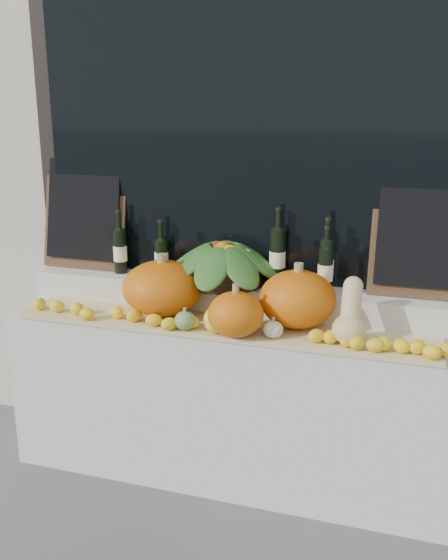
% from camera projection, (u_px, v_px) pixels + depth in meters
% --- Properties ---
extents(storefront_facade, '(7.00, 0.94, 4.50)m').
position_uv_depth(storefront_facade, '(267.00, 48.00, 3.47)').
color(storefront_facade, beige).
rests_on(storefront_facade, ground).
extents(display_sill, '(2.30, 0.55, 0.88)m').
position_uv_depth(display_sill, '(228.00, 398.00, 3.32)').
color(display_sill, silver).
rests_on(display_sill, ground).
extents(rear_tier, '(2.30, 0.25, 0.16)m').
position_uv_depth(rear_tier, '(237.00, 297.00, 3.31)').
color(rear_tier, silver).
rests_on(rear_tier, display_sill).
extents(straw_bedding, '(2.10, 0.32, 0.02)m').
position_uv_depth(straw_bedding, '(221.00, 327.00, 3.08)').
color(straw_bedding, tan).
rests_on(straw_bedding, display_sill).
extents(pumpkin_left, '(0.45, 0.45, 0.28)m').
position_uv_depth(pumpkin_left, '(163.00, 288.00, 3.20)').
color(pumpkin_left, orange).
rests_on(pumpkin_left, straw_bedding).
extents(pumpkin_right, '(0.45, 0.45, 0.28)m').
position_uv_depth(pumpkin_right, '(298.00, 299.00, 3.02)').
color(pumpkin_right, orange).
rests_on(pumpkin_right, straw_bedding).
extents(pumpkin_center, '(0.27, 0.27, 0.21)m').
position_uv_depth(pumpkin_center, '(236.00, 314.00, 2.90)').
color(pumpkin_center, orange).
rests_on(pumpkin_center, straw_bedding).
extents(butternut_squash, '(0.15, 0.21, 0.29)m').
position_uv_depth(butternut_squash, '(350.00, 317.00, 2.83)').
color(butternut_squash, '#E1BD84').
rests_on(butternut_squash, straw_bedding).
extents(decorative_gourds, '(0.89, 0.15, 0.15)m').
position_uv_depth(decorative_gourds, '(245.00, 325.00, 2.92)').
color(decorative_gourds, '#2E5A1B').
rests_on(decorative_gourds, straw_bedding).
extents(lemon_heap, '(2.20, 0.16, 0.06)m').
position_uv_depth(lemon_heap, '(214.00, 326.00, 2.97)').
color(lemon_heap, yellow).
rests_on(lemon_heap, straw_bedding).
extents(produce_bowl, '(0.66, 0.66, 0.24)m').
position_uv_depth(produce_bowl, '(223.00, 262.00, 3.27)').
color(produce_bowl, black).
rests_on(produce_bowl, rear_tier).
extents(wine_bottle_far_left, '(0.08, 0.08, 0.36)m').
position_uv_depth(wine_bottle_far_left, '(120.00, 251.00, 3.45)').
color(wine_bottle_far_left, black).
rests_on(wine_bottle_far_left, rear_tier).
extents(wine_bottle_near_left, '(0.08, 0.08, 0.31)m').
position_uv_depth(wine_bottle_near_left, '(161.00, 257.00, 3.42)').
color(wine_bottle_near_left, black).
rests_on(wine_bottle_near_left, rear_tier).
extents(wine_bottle_tall, '(0.08, 0.08, 0.41)m').
position_uv_depth(wine_bottle_tall, '(277.00, 256.00, 3.22)').
color(wine_bottle_tall, black).
rests_on(wine_bottle_tall, rear_tier).
extents(wine_bottle_near_right, '(0.08, 0.08, 0.38)m').
position_uv_depth(wine_bottle_near_right, '(326.00, 265.00, 3.11)').
color(wine_bottle_near_right, black).
rests_on(wine_bottle_near_right, rear_tier).
extents(wine_bottle_far_right, '(0.08, 0.08, 0.34)m').
position_uv_depth(wine_bottle_far_right, '(325.00, 269.00, 3.10)').
color(wine_bottle_far_right, black).
rests_on(wine_bottle_far_right, rear_tier).
extents(chalkboard_left, '(0.50, 0.15, 0.61)m').
position_uv_depth(chalkboard_left, '(84.00, 212.00, 3.52)').
color(chalkboard_left, '#4C331E').
rests_on(chalkboard_left, rear_tier).
extents(chalkboard_right, '(0.50, 0.15, 0.61)m').
position_uv_depth(chalkboard_right, '(424.00, 232.00, 2.99)').
color(chalkboard_right, '#4C331E').
rests_on(chalkboard_right, rear_tier).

